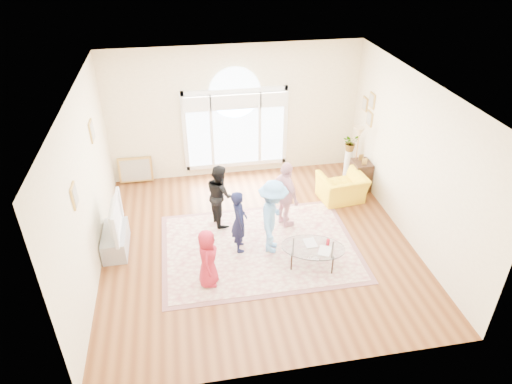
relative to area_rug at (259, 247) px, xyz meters
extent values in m
plane|color=#5D2F15|center=(-0.01, 0.15, -0.01)|extent=(6.00, 6.00, 0.00)
plane|color=#F9EEC2|center=(-0.01, 3.15, 1.59)|extent=(6.00, 0.00, 6.00)
plane|color=#F9EEC2|center=(-0.01, -2.85, 1.59)|extent=(6.00, 0.00, 6.00)
plane|color=#F9EEC2|center=(-3.01, 0.15, 1.59)|extent=(0.00, 6.00, 6.00)
plane|color=#F9EEC2|center=(2.99, 0.15, 1.59)|extent=(0.00, 6.00, 6.00)
plane|color=white|center=(-0.01, 0.15, 3.19)|extent=(6.00, 6.00, 0.00)
cube|color=white|center=(-0.01, 3.11, 0.24)|extent=(2.50, 0.08, 0.10)
cube|color=white|center=(-0.01, 3.11, 2.14)|extent=(2.50, 0.08, 0.10)
cube|color=white|center=(-1.23, 3.11, 1.19)|extent=(0.10, 0.08, 2.00)
cube|color=white|center=(1.21, 3.11, 1.19)|extent=(0.10, 0.08, 2.00)
cube|color=#C6E2FF|center=(-0.91, 3.11, 1.19)|extent=(0.55, 0.02, 1.80)
cube|color=#C6E2FF|center=(0.88, 3.11, 1.19)|extent=(0.55, 0.02, 1.80)
cube|color=#C6E2FF|center=(-0.01, 3.11, 1.19)|extent=(1.10, 0.02, 1.80)
cylinder|color=#C6E2FF|center=(-0.01, 3.11, 2.09)|extent=(1.20, 0.02, 1.20)
cube|color=white|center=(-0.60, 3.10, 1.19)|extent=(0.07, 0.04, 1.80)
cube|color=white|center=(0.57, 3.10, 1.19)|extent=(0.07, 0.04, 1.80)
cube|color=white|center=(-0.91, 3.03, 1.91)|extent=(0.65, 0.12, 0.35)
cube|color=white|center=(-0.01, 3.03, 1.91)|extent=(1.20, 0.12, 0.35)
cube|color=white|center=(0.88, 3.03, 1.91)|extent=(0.65, 0.12, 0.35)
cube|color=tan|center=(-2.99, 1.45, 2.09)|extent=(0.03, 0.34, 0.40)
cube|color=#ADA38E|center=(-2.97, 1.45, 2.09)|extent=(0.01, 0.28, 0.34)
cube|color=tan|center=(-2.99, -0.75, 1.99)|extent=(0.03, 0.30, 0.36)
cube|color=#ADA38E|center=(-2.97, -0.75, 1.99)|extent=(0.01, 0.24, 0.30)
cube|color=tan|center=(2.97, 2.20, 2.04)|extent=(0.03, 0.28, 0.34)
cube|color=#ADA38E|center=(2.95, 2.20, 2.04)|extent=(0.01, 0.22, 0.28)
cube|color=tan|center=(2.97, 2.20, 1.61)|extent=(0.03, 0.28, 0.34)
cube|color=#ADA38E|center=(2.95, 2.20, 1.61)|extent=(0.01, 0.22, 0.28)
cube|color=tan|center=(2.97, 2.55, 1.83)|extent=(0.03, 0.26, 0.32)
cube|color=#ADA38E|center=(2.95, 2.55, 1.83)|extent=(0.01, 0.20, 0.26)
cube|color=beige|center=(0.00, 0.00, 0.00)|extent=(3.60, 2.60, 0.02)
cube|color=#875755|center=(0.00, 0.00, 0.00)|extent=(3.80, 2.80, 0.01)
cube|color=#95989D|center=(-2.76, 0.45, 0.20)|extent=(0.45, 1.00, 0.42)
imported|color=black|center=(-2.76, 0.45, 0.74)|extent=(0.15, 1.15, 0.66)
cube|color=#5AA4DF|center=(-2.67, 0.45, 0.74)|extent=(0.02, 0.94, 0.53)
ellipsoid|color=silver|center=(0.87, -0.68, 0.40)|extent=(1.34, 1.07, 0.02)
cylinder|color=black|center=(1.29, -0.59, 0.19)|extent=(0.03, 0.03, 0.40)
cylinder|color=black|center=(0.59, -0.36, 0.19)|extent=(0.03, 0.03, 0.40)
cylinder|color=black|center=(1.16, -0.99, 0.19)|extent=(0.03, 0.03, 0.40)
cylinder|color=black|center=(0.45, -0.76, 0.19)|extent=(0.03, 0.03, 0.40)
imported|color=#B2A58C|center=(0.74, -0.58, 0.42)|extent=(0.23, 0.30, 0.03)
imported|color=#B2A58C|center=(0.95, -0.79, 0.42)|extent=(0.33, 0.36, 0.02)
cylinder|color=red|center=(1.16, -0.66, 0.47)|extent=(0.07, 0.07, 0.12)
imported|color=yellow|center=(2.16, 1.41, 0.31)|extent=(1.07, 0.97, 0.64)
cube|color=black|center=(2.77, 1.84, 0.34)|extent=(0.40, 0.50, 0.70)
cylinder|color=black|center=(2.67, 1.99, 0.00)|extent=(0.20, 0.20, 0.02)
cylinder|color=#AF8440|center=(2.67, 1.99, 0.67)|extent=(0.02, 0.02, 1.35)
cone|color=#CCB284|center=(2.67, 1.99, 1.39)|extent=(0.29, 0.29, 0.22)
cylinder|color=white|center=(2.69, 2.46, 0.34)|extent=(0.20, 0.20, 0.70)
imported|color=#33722D|center=(2.69, 2.46, 0.91)|extent=(0.48, 0.45, 0.43)
cube|color=tan|center=(-2.48, 3.05, -0.01)|extent=(0.80, 0.14, 0.62)
imported|color=#AB1C30|center=(-1.06, -0.84, 0.57)|extent=(0.45, 0.60, 1.11)
imported|color=#121532|center=(-0.39, 0.03, 0.65)|extent=(0.32, 0.48, 1.29)
imported|color=black|center=(-0.64, 1.00, 0.68)|extent=(0.64, 0.75, 1.34)
imported|color=#EBA9B5|center=(0.66, 0.66, 0.74)|extent=(0.61, 0.92, 1.45)
imported|color=#68A7E8|center=(0.23, -0.10, 0.76)|extent=(0.86, 1.11, 1.51)
camera|label=1|loc=(-1.31, -6.97, 5.63)|focal=32.00mm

